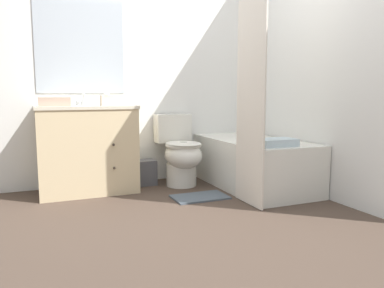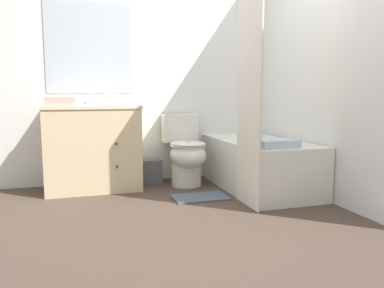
% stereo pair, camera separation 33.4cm
% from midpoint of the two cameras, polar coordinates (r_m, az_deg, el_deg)
% --- Properties ---
extents(ground_plane, '(14.00, 14.00, 0.00)m').
position_cam_midpoint_polar(ground_plane, '(2.77, 0.71, -12.28)').
color(ground_plane, '#47382D').
extents(wall_back, '(8.00, 0.06, 2.50)m').
position_cam_midpoint_polar(wall_back, '(4.17, -8.46, 11.70)').
color(wall_back, silver).
rests_on(wall_back, ground_plane).
extents(wall_right, '(0.05, 2.61, 2.50)m').
position_cam_midpoint_polar(wall_right, '(3.94, 12.97, 11.83)').
color(wall_right, silver).
rests_on(wall_right, ground_plane).
extents(vanity_cabinet, '(0.92, 0.56, 0.84)m').
position_cam_midpoint_polar(vanity_cabinet, '(3.79, -18.14, -0.65)').
color(vanity_cabinet, beige).
rests_on(vanity_cabinet, ground_plane).
extents(sink_faucet, '(0.14, 0.12, 0.12)m').
position_cam_midpoint_polar(sink_faucet, '(3.93, -18.61, 6.13)').
color(sink_faucet, silver).
rests_on(sink_faucet, vanity_cabinet).
extents(toilet, '(0.38, 0.65, 0.73)m').
position_cam_midpoint_polar(toilet, '(3.89, -4.21, -1.37)').
color(toilet, silver).
rests_on(toilet, ground_plane).
extents(bathtub, '(0.72, 1.40, 0.49)m').
position_cam_midpoint_polar(bathtub, '(3.86, 6.88, -2.88)').
color(bathtub, silver).
rests_on(bathtub, ground_plane).
extents(shower_curtain, '(0.02, 0.43, 1.99)m').
position_cam_midpoint_polar(shower_curtain, '(3.15, 5.94, 8.56)').
color(shower_curtain, silver).
rests_on(shower_curtain, ground_plane).
extents(wastebasket, '(0.20, 0.17, 0.26)m').
position_cam_midpoint_polar(wastebasket, '(3.98, -9.47, -4.32)').
color(wastebasket, '#4C4C51').
rests_on(wastebasket, ground_plane).
extents(tissue_box, '(0.12, 0.12, 0.12)m').
position_cam_midpoint_polar(tissue_box, '(3.72, -15.39, 6.44)').
color(tissue_box, beige).
rests_on(tissue_box, vanity_cabinet).
extents(hand_towel_folded, '(0.27, 0.13, 0.08)m').
position_cam_midpoint_polar(hand_towel_folded, '(3.62, -22.78, 5.95)').
color(hand_towel_folded, tan).
rests_on(hand_towel_folded, vanity_cabinet).
extents(bath_towel_folded, '(0.35, 0.22, 0.07)m').
position_cam_midpoint_polar(bath_towel_folded, '(3.34, 9.90, 0.22)').
color(bath_towel_folded, silver).
rests_on(bath_towel_folded, bathtub).
extents(bath_mat, '(0.50, 0.31, 0.02)m').
position_cam_midpoint_polar(bath_mat, '(3.46, -1.58, -8.11)').
color(bath_mat, '#4C5660').
rests_on(bath_mat, ground_plane).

